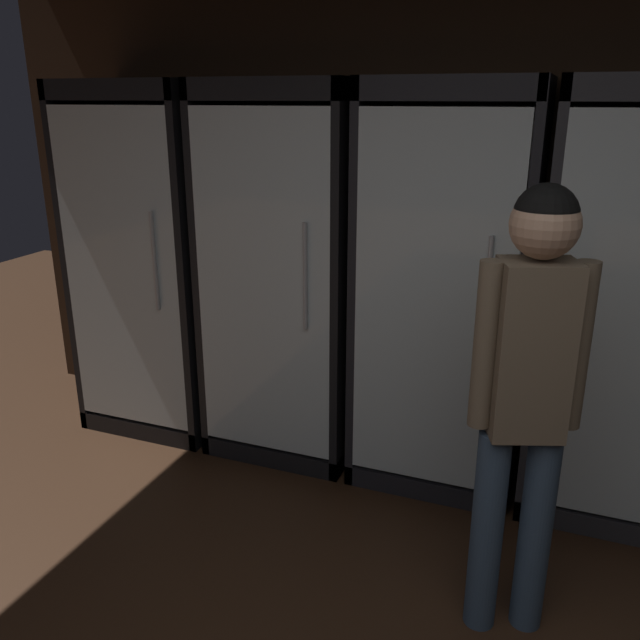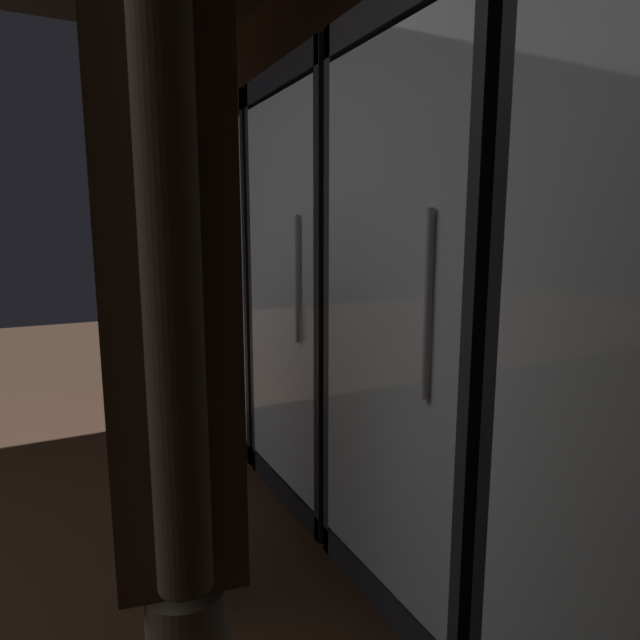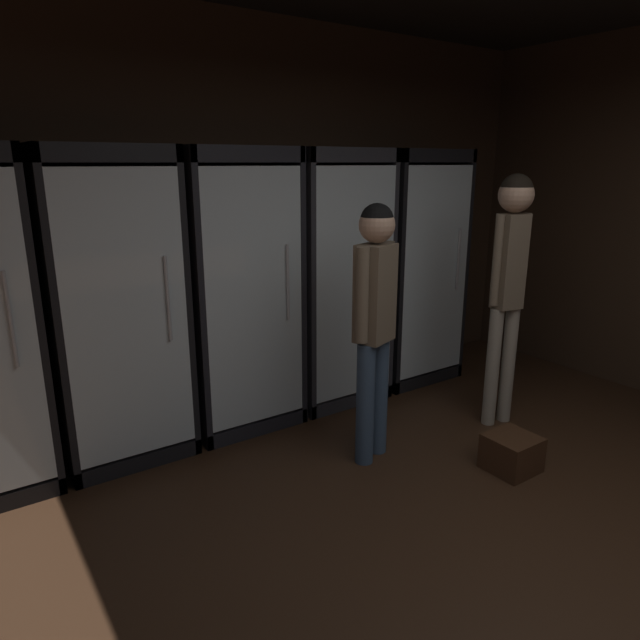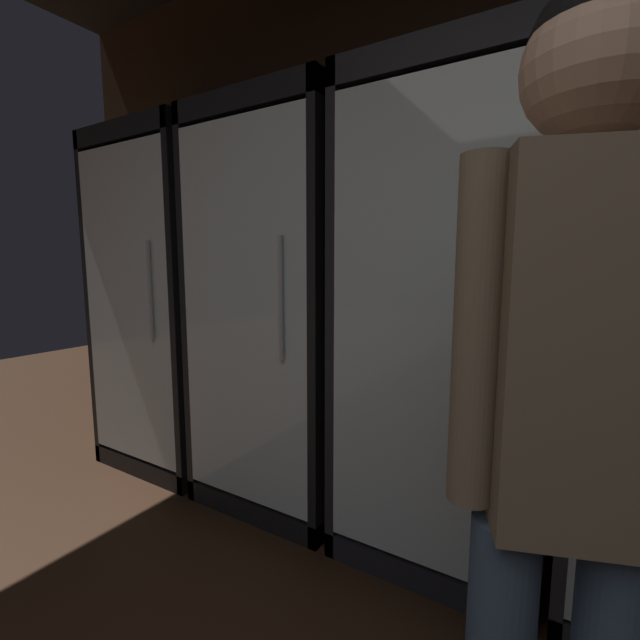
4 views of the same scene
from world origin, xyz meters
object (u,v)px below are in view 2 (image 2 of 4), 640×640
Objects in this scene: shopper_near at (172,317)px; shopper_far at (142,321)px; cooler_center at (345,298)px; cooler_left at (278,282)px; cooler_right at (467,326)px; cooler_far_left at (235,273)px.

shopper_near is 1.10× the size of shopper_far.
cooler_center is at bearing 114.89° from shopper_far.
shopper_far is (1.26, -0.98, 0.04)m from cooler_left.
shopper_near is at bearing -6.57° from shopper_far.
cooler_center is (0.81, -0.00, -0.00)m from cooler_left.
cooler_center is at bearing 179.98° from cooler_right.
cooler_center is 1.07m from shopper_far.
cooler_far_left reaches higher than shopper_near.
cooler_left is 1.00× the size of cooler_right.
cooler_far_left is at bearing 154.81° from shopper_far.
shopper_far is (2.07, -0.97, 0.04)m from cooler_far_left.
shopper_near is at bearing -57.21° from cooler_right.
shopper_near is (3.14, -1.10, 0.22)m from cooler_far_left.
cooler_far_left is 1.00× the size of cooler_center.
cooler_left is at bearing 154.72° from shopper_near.
cooler_left is at bearing 179.93° from cooler_right.
cooler_right is 1.32m from shopper_near.
cooler_far_left is 1.00× the size of cooler_left.
shopper_near reaches higher than shopper_far.
cooler_left is 1.20× the size of shopper_far.
shopper_near is at bearing -25.28° from cooler_left.
shopper_near is (0.71, -1.10, 0.22)m from cooler_right.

